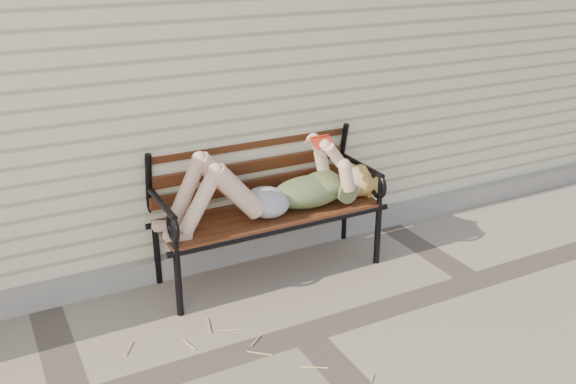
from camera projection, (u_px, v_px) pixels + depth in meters
ground at (304, 333)px, 3.58m from camera, size 80.00×80.00×0.00m
house_wall at (137, 5)px, 5.48m from camera, size 8.00×4.00×3.00m
foundation_strip at (236, 250)px, 4.35m from camera, size 8.00×0.10×0.15m
garden_bench at (263, 187)px, 4.09m from camera, size 1.57×0.63×1.02m
reading_woman at (274, 188)px, 3.98m from camera, size 1.48×0.34×0.47m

